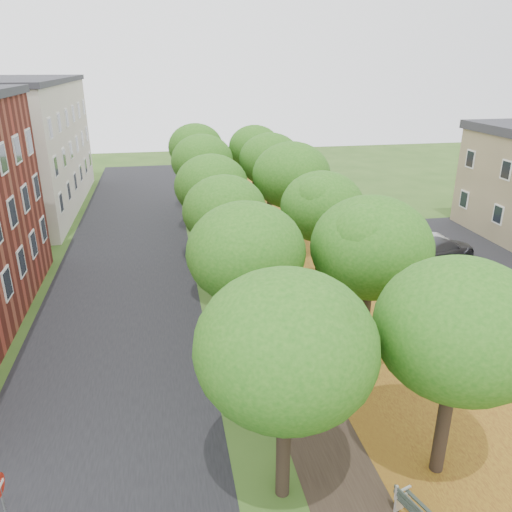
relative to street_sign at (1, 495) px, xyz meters
name	(u,v)px	position (x,y,z in m)	size (l,w,h in m)	color
ground	(355,481)	(9.36, 0.33, -1.67)	(120.00, 120.00, 0.00)	#2D4C19
street_asphalt	(123,289)	(1.86, 15.33, -1.67)	(8.00, 70.00, 0.01)	black
footpath	(258,279)	(9.36, 15.33, -1.67)	(3.20, 70.00, 0.01)	black
leaf_verge	(342,272)	(14.36, 15.33, -1.66)	(7.50, 70.00, 0.01)	olive
parking_lot	(463,256)	(22.86, 16.33, -1.67)	(9.00, 16.00, 0.01)	black
tree_row_west	(217,198)	(7.16, 15.33, 3.14)	(4.36, 34.36, 6.69)	black
tree_row_east	(305,194)	(11.96, 15.33, 3.14)	(4.36, 34.36, 6.69)	black
building_cream	(8,146)	(-7.64, 33.33, 3.54)	(10.30, 20.30, 10.40)	beige
street_sign	(1,495)	(0.00, 0.00, 0.00)	(0.08, 0.59, 2.27)	slate
car_silver	(509,293)	(21.11, 9.63, -0.94)	(1.72, 4.27, 1.46)	#AAABAF
car_red	(473,281)	(20.36, 11.52, -1.05)	(1.31, 3.75, 1.24)	maroon
car_grey	(440,249)	(20.97, 16.03, -0.94)	(2.05, 5.03, 1.46)	#38393E
car_white	(415,239)	(20.36, 18.13, -0.98)	(2.30, 4.99, 1.39)	silver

